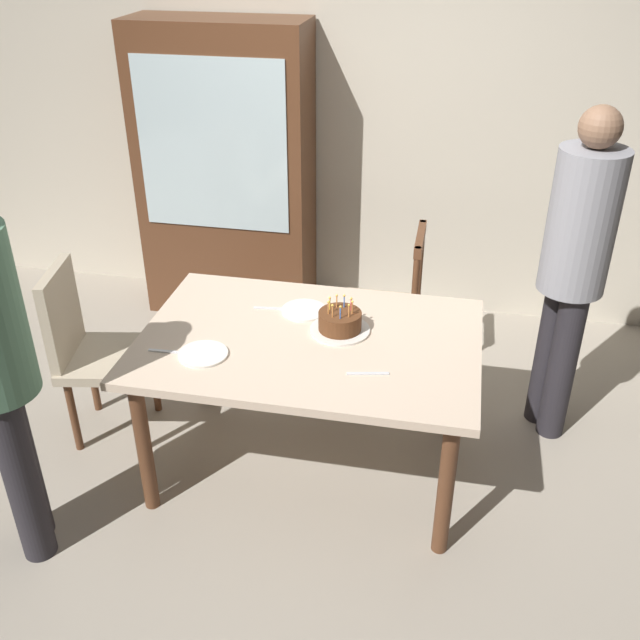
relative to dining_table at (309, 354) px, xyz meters
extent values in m
plane|color=#9E9384|center=(0.00, 0.00, -0.67)|extent=(6.40, 6.40, 0.00)
cube|color=beige|center=(0.00, 1.85, 0.63)|extent=(6.40, 0.10, 2.60)
cube|color=beige|center=(0.00, 0.00, 0.07)|extent=(1.55, 1.05, 0.04)
cylinder|color=#56331E|center=(-0.67, -0.42, -0.31)|extent=(0.07, 0.07, 0.71)
cylinder|color=#56331E|center=(0.67, -0.42, -0.31)|extent=(0.07, 0.07, 0.71)
cylinder|color=#56331E|center=(-0.67, 0.42, -0.31)|extent=(0.07, 0.07, 0.71)
cylinder|color=#56331E|center=(0.67, 0.42, -0.31)|extent=(0.07, 0.07, 0.71)
cylinder|color=silver|center=(0.13, 0.09, 0.09)|extent=(0.28, 0.28, 0.01)
cylinder|color=#563019|center=(0.13, 0.09, 0.14)|extent=(0.20, 0.20, 0.09)
cylinder|color=#F2994C|center=(0.18, 0.09, 0.21)|extent=(0.01, 0.01, 0.05)
sphere|color=#FFC64C|center=(0.18, 0.09, 0.25)|extent=(0.01, 0.01, 0.01)
cylinder|color=#E54C4C|center=(0.17, 0.12, 0.21)|extent=(0.01, 0.01, 0.05)
sphere|color=#FFC64C|center=(0.17, 0.12, 0.25)|extent=(0.01, 0.01, 0.01)
cylinder|color=#4C7FE5|center=(0.13, 0.14, 0.21)|extent=(0.01, 0.01, 0.05)
sphere|color=#FFC64C|center=(0.13, 0.14, 0.25)|extent=(0.01, 0.01, 0.01)
cylinder|color=#F2994C|center=(0.10, 0.14, 0.21)|extent=(0.01, 0.01, 0.05)
sphere|color=#FFC64C|center=(0.10, 0.14, 0.25)|extent=(0.01, 0.01, 0.01)
cylinder|color=yellow|center=(0.07, 0.11, 0.21)|extent=(0.01, 0.01, 0.05)
sphere|color=#FFC64C|center=(0.07, 0.11, 0.25)|extent=(0.01, 0.01, 0.01)
cylinder|color=#F2994C|center=(0.08, 0.07, 0.21)|extent=(0.01, 0.01, 0.05)
sphere|color=#FFC64C|center=(0.08, 0.07, 0.25)|extent=(0.01, 0.01, 0.01)
cylinder|color=#F2994C|center=(0.10, 0.04, 0.21)|extent=(0.01, 0.01, 0.05)
sphere|color=#FFC64C|center=(0.10, 0.04, 0.25)|extent=(0.01, 0.01, 0.01)
cylinder|color=#4C7FE5|center=(0.14, 0.03, 0.21)|extent=(0.01, 0.01, 0.05)
sphere|color=#FFC64C|center=(0.14, 0.03, 0.25)|extent=(0.01, 0.01, 0.01)
cylinder|color=#F2994C|center=(0.17, 0.06, 0.21)|extent=(0.01, 0.01, 0.05)
sphere|color=#FFC64C|center=(0.17, 0.06, 0.25)|extent=(0.01, 0.01, 0.01)
cylinder|color=white|center=(-0.43, -0.24, 0.09)|extent=(0.22, 0.22, 0.01)
cylinder|color=white|center=(-0.08, 0.24, 0.09)|extent=(0.22, 0.22, 0.01)
cube|color=silver|center=(-0.59, -0.24, 0.09)|extent=(0.18, 0.02, 0.01)
cube|color=silver|center=(-0.24, 0.23, 0.09)|extent=(0.18, 0.04, 0.01)
cube|color=silver|center=(0.30, -0.24, 0.09)|extent=(0.18, 0.05, 0.01)
cube|color=tan|center=(0.22, 0.84, -0.22)|extent=(0.44, 0.44, 0.05)
cylinder|color=#56331E|center=(0.05, 1.01, -0.46)|extent=(0.04, 0.04, 0.42)
cylinder|color=#56331E|center=(0.06, 0.67, -0.46)|extent=(0.04, 0.04, 0.42)
cylinder|color=#56331E|center=(0.39, 1.02, -0.46)|extent=(0.04, 0.04, 0.42)
cylinder|color=#56331E|center=(0.40, 0.68, -0.46)|extent=(0.04, 0.04, 0.42)
cylinder|color=#56331E|center=(0.42, 1.03, 0.03)|extent=(0.04, 0.04, 0.50)
cylinder|color=#56331E|center=(0.43, 0.67, 0.03)|extent=(0.04, 0.04, 0.50)
cube|color=#56331E|center=(0.42, 0.85, 0.25)|extent=(0.04, 0.40, 0.06)
cube|color=tan|center=(-1.07, 0.08, -0.22)|extent=(0.51, 0.51, 0.05)
cylinder|color=#56331E|center=(-0.87, -0.05, -0.46)|extent=(0.04, 0.04, 0.42)
cylinder|color=#56331E|center=(-0.94, 0.28, -0.46)|extent=(0.04, 0.04, 0.42)
cylinder|color=#56331E|center=(-1.21, -0.12, -0.46)|extent=(0.04, 0.04, 0.42)
cylinder|color=#56331E|center=(-1.27, 0.22, -0.46)|extent=(0.04, 0.04, 0.42)
cube|color=tan|center=(-1.27, 0.05, 0.03)|extent=(0.12, 0.40, 0.50)
cylinder|color=#262328|center=(-1.04, -0.79, -0.26)|extent=(0.14, 0.14, 0.82)
cylinder|color=#262328|center=(-1.12, -0.68, -0.26)|extent=(0.14, 0.14, 0.82)
cylinder|color=#262328|center=(1.15, 0.64, -0.25)|extent=(0.14, 0.14, 0.84)
cylinder|color=#262328|center=(1.21, 0.52, -0.25)|extent=(0.14, 0.14, 0.84)
cylinder|color=gray|center=(1.18, 0.58, 0.52)|extent=(0.32, 0.32, 0.70)
sphere|color=#8C664C|center=(1.18, 0.58, 0.96)|extent=(0.19, 0.19, 0.19)
cube|color=#56331E|center=(-0.89, 1.56, 0.28)|extent=(1.10, 0.44, 1.90)
cube|color=silver|center=(-0.89, 1.34, 0.53)|extent=(0.94, 0.01, 1.04)
camera|label=1|loc=(0.61, -2.74, 1.80)|focal=40.45mm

